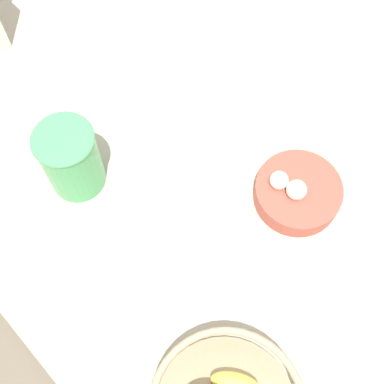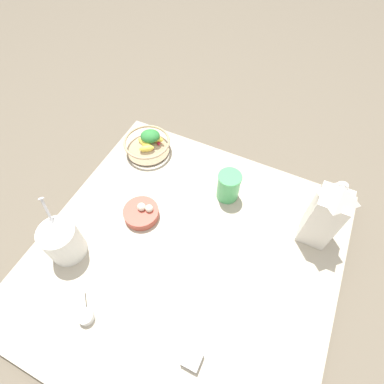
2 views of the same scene
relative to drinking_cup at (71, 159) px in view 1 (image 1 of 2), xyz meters
The scene contains 4 objects.
ground_plane 0.31m from the drinking_cup, 82.58° to the left, with size 6.00×6.00×0.00m, color #665B4C.
countertop 0.30m from the drinking_cup, 82.58° to the left, with size 0.99×0.99×0.03m.
drinking_cup is the anchor object (origin of this frame).
garlic_bowl 0.33m from the drinking_cup, 41.13° to the left, with size 0.13×0.13×0.06m.
Camera 1 is at (0.35, -0.41, 0.77)m, focal length 50.00 mm.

